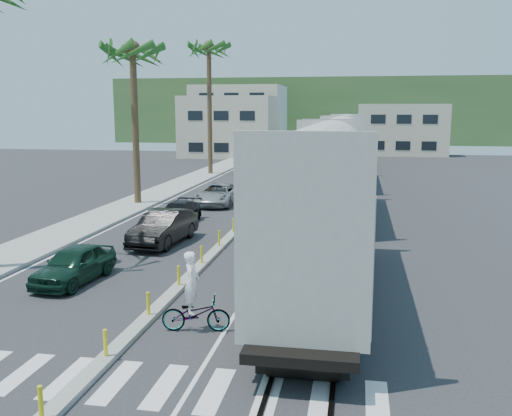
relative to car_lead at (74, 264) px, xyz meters
The scene contains 15 objects.
ground 6.53m from the car_lead, 51.66° to the right, with size 140.00×140.00×0.00m, color #28282B.
sidewalk 20.41m from the car_lead, 102.66° to the left, with size 3.00×90.00×0.15m, color gray.
rails 24.63m from the car_lead, 68.49° to the left, with size 1.56×100.00×0.06m.
median 15.41m from the car_lead, 74.84° to the left, with size 0.45×60.00×0.85m.
crosswalk 8.19m from the car_lead, 60.41° to the right, with size 14.00×2.20×0.01m, color silver.
lane_markings 20.01m from the car_lead, 84.61° to the left, with size 9.42×90.00×0.01m.
freight_train 22.44m from the car_lead, 66.16° to the left, with size 3.00×60.94×5.85m.
palm_trees 20.71m from the car_lead, 103.02° to the left, with size 3.50×37.20×13.75m.
buildings 66.71m from the car_lead, 92.05° to the left, with size 38.00×27.00×10.00m.
hillside 95.14m from the car_lead, 87.57° to the left, with size 80.00×20.00×12.00m, color #385628.
car_lead is the anchor object (origin of this frame).
car_second 6.50m from the car_lead, 79.28° to the left, with size 2.10×4.96×1.59m, color black.
car_third 11.11m from the car_lead, 87.94° to the left, with size 1.95×4.29×1.22m, color black.
car_rear 17.77m from the car_lead, 86.72° to the left, with size 2.40×5.11×1.41m, color #A2A5A7.
cyclist 6.80m from the car_lead, 33.29° to the right, with size 1.26×2.17×2.35m.
Camera 1 is at (6.12, -13.67, 6.30)m, focal length 40.00 mm.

